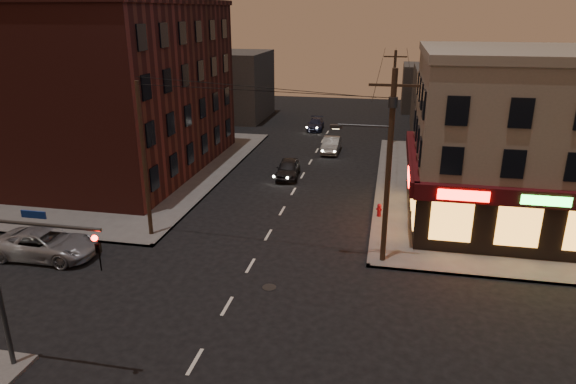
% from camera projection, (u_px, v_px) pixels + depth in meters
% --- Properties ---
extents(ground, '(120.00, 120.00, 0.00)m').
position_uv_depth(ground, '(227.00, 306.00, 23.33)').
color(ground, black).
rests_on(ground, ground).
extents(sidewalk_ne, '(24.00, 28.00, 0.15)m').
position_uv_depth(sidewalk_ne, '(543.00, 193.00, 37.49)').
color(sidewalk_ne, '#514F4C').
rests_on(sidewalk_ne, ground).
extents(sidewalk_nw, '(24.00, 28.00, 0.15)m').
position_uv_depth(sidewalk_nw, '(95.00, 166.00, 44.22)').
color(sidewalk_nw, '#514F4C').
rests_on(sidewalk_nw, ground).
extents(pizza_building, '(15.85, 12.85, 10.50)m').
position_uv_depth(pizza_building, '(544.00, 139.00, 30.97)').
color(pizza_building, gray).
rests_on(pizza_building, sidewalk_ne).
extents(brick_apartment, '(12.00, 20.00, 13.00)m').
position_uv_depth(brick_apartment, '(124.00, 90.00, 41.37)').
color(brick_apartment, '#4D1D19').
rests_on(brick_apartment, sidewalk_nw).
extents(bg_building_ne_a, '(10.00, 12.00, 7.00)m').
position_uv_depth(bg_building_ne_a, '(461.00, 102.00, 54.64)').
color(bg_building_ne_a, '#3F3D3A').
rests_on(bg_building_ne_a, ground).
extents(bg_building_nw, '(9.00, 10.00, 8.00)m').
position_uv_depth(bg_building_nw, '(230.00, 85.00, 63.22)').
color(bg_building_nw, '#3F3D3A').
rests_on(bg_building_nw, ground).
extents(bg_building_ne_b, '(8.00, 8.00, 6.00)m').
position_uv_depth(bg_building_ne_b, '(433.00, 88.00, 68.12)').
color(bg_building_ne_b, '#3F3D3A').
rests_on(bg_building_ne_b, ground).
extents(utility_pole_main, '(4.20, 0.44, 10.00)m').
position_uv_depth(utility_pole_main, '(387.00, 158.00, 25.51)').
color(utility_pole_main, '#382619').
rests_on(utility_pole_main, sidewalk_ne).
extents(utility_pole_far, '(0.26, 0.26, 9.00)m').
position_uv_depth(utility_pole_far, '(393.00, 98.00, 50.06)').
color(utility_pole_far, '#382619').
rests_on(utility_pole_far, sidewalk_ne).
extents(utility_pole_west, '(0.24, 0.24, 9.00)m').
position_uv_depth(utility_pole_west, '(144.00, 161.00, 29.05)').
color(utility_pole_west, '#382619').
rests_on(utility_pole_west, sidewalk_nw).
extents(traffic_signal, '(4.49, 0.32, 6.47)m').
position_uv_depth(traffic_signal, '(19.00, 271.00, 17.81)').
color(traffic_signal, '#333538').
rests_on(traffic_signal, ground).
extents(suv_cross, '(5.61, 2.63, 1.55)m').
position_uv_depth(suv_cross, '(46.00, 244.00, 27.72)').
color(suv_cross, gray).
rests_on(suv_cross, ground).
extents(sedan_near, '(2.08, 4.42, 1.46)m').
position_uv_depth(sedan_near, '(288.00, 168.00, 41.14)').
color(sedan_near, black).
rests_on(sedan_near, ground).
extents(sedan_mid, '(1.52, 4.34, 1.43)m').
position_uv_depth(sedan_mid, '(331.00, 145.00, 48.40)').
color(sedan_mid, slate).
rests_on(sedan_mid, ground).
extents(sedan_far, '(1.92, 4.26, 1.21)m').
position_uv_depth(sedan_far, '(316.00, 124.00, 57.72)').
color(sedan_far, '#1A1E35').
rests_on(sedan_far, ground).
extents(fire_hydrant, '(0.39, 0.39, 0.86)m').
position_uv_depth(fire_hydrant, '(379.00, 209.00, 32.99)').
color(fire_hydrant, maroon).
rests_on(fire_hydrant, sidewalk_ne).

